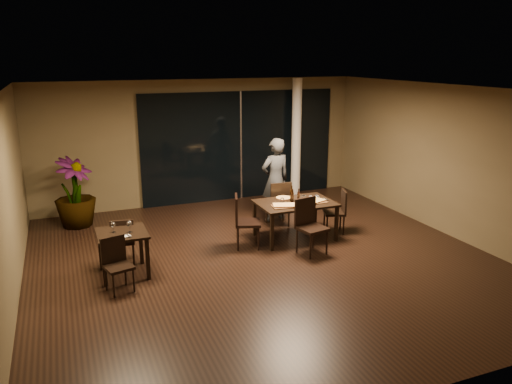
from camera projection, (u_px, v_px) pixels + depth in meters
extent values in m
plane|color=black|center=(264.00, 260.00, 8.95)|extent=(8.00, 8.00, 0.00)
cube|color=brown|center=(201.00, 142.00, 12.18)|extent=(8.00, 0.10, 3.00)
cube|color=brown|center=(422.00, 271.00, 4.92)|extent=(8.00, 0.10, 3.00)
cube|color=brown|center=(2.00, 204.00, 7.11)|extent=(0.10, 8.00, 3.00)
cube|color=brown|center=(451.00, 161.00, 9.99)|extent=(0.10, 8.00, 3.00)
cube|color=white|center=(265.00, 89.00, 8.14)|extent=(8.00, 8.00, 0.04)
cube|color=black|center=(240.00, 146.00, 12.49)|extent=(5.00, 0.06, 2.70)
cylinder|color=silver|center=(296.00, 138.00, 12.67)|extent=(0.24, 0.24, 3.00)
cube|color=black|center=(295.00, 203.00, 9.83)|extent=(1.50, 1.00, 0.04)
cube|color=black|center=(272.00, 233.00, 9.29)|extent=(0.06, 0.06, 0.71)
cube|color=black|center=(336.00, 224.00, 9.78)|extent=(0.06, 0.06, 0.71)
cube|color=black|center=(255.00, 219.00, 10.07)|extent=(0.06, 0.06, 0.71)
cube|color=black|center=(315.00, 211.00, 10.56)|extent=(0.06, 0.06, 0.71)
cube|color=black|center=(122.00, 233.00, 8.17)|extent=(0.80, 0.80, 0.04)
cube|color=black|center=(104.00, 265.00, 7.84)|extent=(0.06, 0.06, 0.71)
cube|color=black|center=(148.00, 259.00, 8.08)|extent=(0.06, 0.06, 0.71)
cube|color=black|center=(100.00, 250.00, 8.45)|extent=(0.06, 0.06, 0.71)
cube|color=black|center=(141.00, 245.00, 8.69)|extent=(0.06, 0.06, 0.71)
cube|color=black|center=(278.00, 204.00, 10.66)|extent=(0.50, 0.50, 0.05)
cylinder|color=black|center=(283.00, 211.00, 10.95)|extent=(0.04, 0.04, 0.47)
cylinder|color=black|center=(267.00, 213.00, 10.85)|extent=(0.04, 0.04, 0.47)
cylinder|color=black|center=(289.00, 216.00, 10.60)|extent=(0.04, 0.04, 0.47)
cylinder|color=black|center=(272.00, 218.00, 10.50)|extent=(0.04, 0.04, 0.47)
cube|color=black|center=(281.00, 195.00, 10.40)|extent=(0.46, 0.08, 0.52)
cube|color=black|center=(312.00, 229.00, 9.11)|extent=(0.56, 0.56, 0.05)
cylinder|color=black|center=(310.00, 246.00, 8.92)|extent=(0.04, 0.04, 0.49)
cylinder|color=black|center=(327.00, 242.00, 9.13)|extent=(0.04, 0.04, 0.49)
cylinder|color=black|center=(297.00, 240.00, 9.23)|extent=(0.04, 0.04, 0.49)
cylinder|color=black|center=(313.00, 236.00, 9.44)|extent=(0.04, 0.04, 0.49)
cube|color=black|center=(305.00, 212.00, 9.21)|extent=(0.47, 0.14, 0.54)
cube|color=black|center=(248.00, 223.00, 9.43)|extent=(0.59, 0.59, 0.05)
cylinder|color=black|center=(259.00, 238.00, 9.32)|extent=(0.04, 0.04, 0.48)
cylinder|color=black|center=(257.00, 231.00, 9.69)|extent=(0.04, 0.04, 0.48)
cylinder|color=black|center=(238.00, 239.00, 9.30)|extent=(0.04, 0.04, 0.48)
cylinder|color=black|center=(238.00, 232.00, 9.67)|extent=(0.04, 0.04, 0.48)
cube|color=black|center=(236.00, 210.00, 9.35)|extent=(0.19, 0.46, 0.53)
cube|color=black|center=(334.00, 213.00, 10.23)|extent=(0.53, 0.53, 0.05)
cylinder|color=black|center=(324.00, 220.00, 10.44)|extent=(0.03, 0.03, 0.42)
cylinder|color=black|center=(327.00, 225.00, 10.12)|extent=(0.03, 0.03, 0.42)
cylinder|color=black|center=(340.00, 220.00, 10.46)|extent=(0.03, 0.03, 0.42)
cylinder|color=black|center=(344.00, 225.00, 10.13)|extent=(0.03, 0.03, 0.42)
cube|color=black|center=(344.00, 202.00, 10.17)|extent=(0.18, 0.40, 0.47)
cube|color=black|center=(123.00, 241.00, 8.74)|extent=(0.44, 0.44, 0.04)
cylinder|color=black|center=(133.00, 248.00, 8.98)|extent=(0.03, 0.03, 0.40)
cylinder|color=black|center=(115.00, 249.00, 8.91)|extent=(0.03, 0.03, 0.40)
cylinder|color=black|center=(133.00, 254.00, 8.68)|extent=(0.03, 0.03, 0.40)
cylinder|color=black|center=(115.00, 256.00, 8.61)|extent=(0.03, 0.03, 0.40)
cube|color=black|center=(122.00, 233.00, 8.52)|extent=(0.39, 0.09, 0.44)
cube|color=black|center=(119.00, 267.00, 7.66)|extent=(0.48, 0.48, 0.04)
cylinder|color=black|center=(114.00, 286.00, 7.50)|extent=(0.03, 0.03, 0.40)
cylinder|color=black|center=(134.00, 280.00, 7.69)|extent=(0.03, 0.03, 0.40)
cylinder|color=black|center=(106.00, 278.00, 7.75)|extent=(0.03, 0.03, 0.40)
cylinder|color=black|center=(125.00, 273.00, 7.93)|extent=(0.03, 0.03, 0.40)
cube|color=black|center=(113.00, 250.00, 7.74)|extent=(0.39, 0.14, 0.45)
imported|color=#2D2F32|center=(275.00, 180.00, 10.89)|extent=(0.67, 0.49, 1.83)
imported|color=#1A4A18|center=(75.00, 193.00, 10.52)|extent=(1.15, 1.15, 1.49)
cube|color=#4C2D18|center=(288.00, 206.00, 9.54)|extent=(0.64, 0.37, 0.01)
cube|color=#4B2E18|center=(313.00, 202.00, 9.78)|extent=(0.58, 0.30, 0.01)
cylinder|color=red|center=(284.00, 198.00, 10.08)|extent=(0.30, 0.30, 0.01)
cylinder|color=white|center=(282.00, 200.00, 9.80)|extent=(0.07, 0.07, 0.09)
cylinder|color=white|center=(303.00, 198.00, 9.96)|extent=(0.08, 0.08, 0.09)
cube|color=white|center=(322.00, 200.00, 9.95)|extent=(0.20, 0.16, 0.01)
cube|color=white|center=(314.00, 197.00, 10.17)|extent=(0.19, 0.11, 0.01)
cube|color=white|center=(125.00, 236.00, 7.94)|extent=(0.20, 0.15, 0.01)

